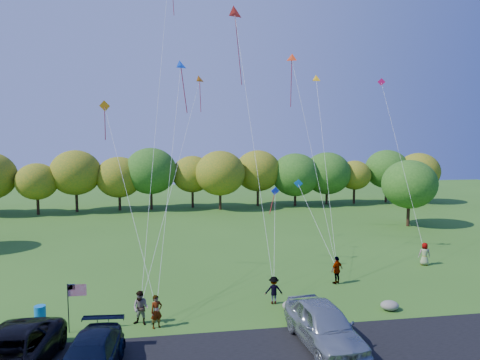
# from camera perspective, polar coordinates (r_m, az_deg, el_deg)

# --- Properties ---
(ground) EXTENTS (140.00, 140.00, 0.00)m
(ground) POSITION_cam_1_polar(r_m,az_deg,el_deg) (23.93, -3.56, -18.69)
(ground) COLOR #31601B
(ground) RESTS_ON ground
(treeline) EXTENTS (76.14, 28.06, 8.19)m
(treeline) POSITION_cam_1_polar(r_m,az_deg,el_deg) (58.41, -8.71, 0.41)
(treeline) COLOR #3C2315
(treeline) RESTS_ON ground
(minivan_dark) EXTENTS (3.45, 6.63, 1.78)m
(minivan_dark) POSITION_cam_1_polar(r_m,az_deg,el_deg) (21.15, -28.46, -19.95)
(minivan_dark) COLOR black
(minivan_dark) RESTS_ON asphalt_lane
(minivan_navy) EXTENTS (2.64, 5.67, 1.60)m
(minivan_navy) POSITION_cam_1_polar(r_m,az_deg,el_deg) (19.80, -19.50, -21.70)
(minivan_navy) COLOR black
(minivan_navy) RESTS_ON asphalt_lane
(minivan_silver) EXTENTS (2.80, 6.01, 1.99)m
(minivan_silver) POSITION_cam_1_polar(r_m,az_deg,el_deg) (21.65, 11.13, -18.45)
(minivan_silver) COLOR #9EA5A8
(minivan_silver) RESTS_ON asphalt_lane
(flyer_a) EXTENTS (0.75, 0.65, 1.74)m
(flyer_a) POSITION_cam_1_polar(r_m,az_deg,el_deg) (23.61, -11.08, -16.84)
(flyer_a) COLOR #4C4C59
(flyer_a) RESTS_ON ground
(flyer_b) EXTENTS (1.07, 0.97, 1.81)m
(flyer_b) POSITION_cam_1_polar(r_m,az_deg,el_deg) (24.12, -13.09, -16.29)
(flyer_b) COLOR #4C4C59
(flyer_b) RESTS_ON ground
(flyer_c) EXTENTS (1.12, 0.71, 1.64)m
(flyer_c) POSITION_cam_1_polar(r_m,az_deg,el_deg) (26.35, 4.52, -14.43)
(flyer_c) COLOR #4C4C59
(flyer_c) RESTS_ON ground
(flyer_d) EXTENTS (1.19, 0.95, 1.89)m
(flyer_d) POSITION_cam_1_polar(r_m,az_deg,el_deg) (30.29, 12.79, -11.62)
(flyer_d) COLOR #4C4C59
(flyer_d) RESTS_ON ground
(flyer_e) EXTENTS (0.98, 0.77, 1.77)m
(flyer_e) POSITION_cam_1_polar(r_m,az_deg,el_deg) (36.59, 23.39, -9.04)
(flyer_e) COLOR #4C4C59
(flyer_e) RESTS_ON ground
(trash_barrel) EXTENTS (0.59, 0.59, 0.88)m
(trash_barrel) POSITION_cam_1_polar(r_m,az_deg,el_deg) (26.33, -25.10, -15.86)
(trash_barrel) COLOR #0C68BB
(trash_barrel) RESTS_ON ground
(flag_assembly) EXTENTS (0.94, 0.61, 2.55)m
(flag_assembly) POSITION_cam_1_polar(r_m,az_deg,el_deg) (23.87, -21.31, -14.18)
(flag_assembly) COLOR black
(flag_assembly) RESTS_ON ground
(boulder_near) EXTENTS (1.20, 0.94, 0.60)m
(boulder_near) POSITION_cam_1_polar(r_m,az_deg,el_deg) (25.66, 7.04, -16.27)
(boulder_near) COLOR gray
(boulder_near) RESTS_ON ground
(boulder_far) EXTENTS (1.05, 0.87, 0.55)m
(boulder_far) POSITION_cam_1_polar(r_m,az_deg,el_deg) (26.97, 19.32, -15.50)
(boulder_far) COLOR gray
(boulder_far) RESTS_ON ground
(kites_aloft) EXTENTS (23.77, 10.76, 20.89)m
(kites_aloft) POSITION_cam_1_polar(r_m,az_deg,el_deg) (36.36, -1.37, 18.14)
(kites_aloft) COLOR red
(kites_aloft) RESTS_ON ground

